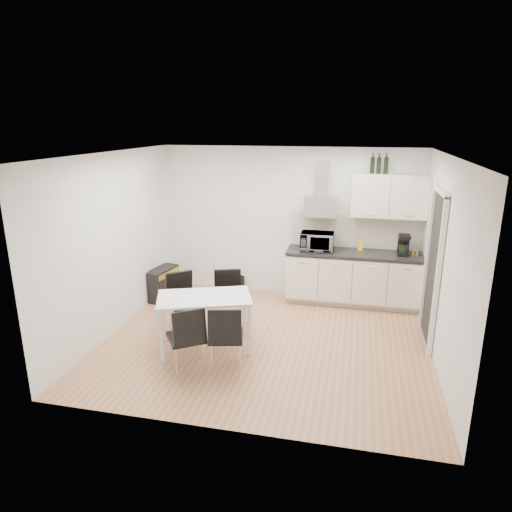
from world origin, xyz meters
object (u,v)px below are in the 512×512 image
at_px(chair_far_left, 184,304).
at_px(chair_far_right, 229,301).
at_px(chair_near_left, 186,338).
at_px(chair_near_right, 226,337).
at_px(dining_table, 204,303).
at_px(guitar_amp, 163,283).
at_px(kitchenette, 356,257).
at_px(floor_speaker, 239,283).

xyz_separation_m(chair_far_left, chair_far_right, (0.61, 0.24, 0.00)).
xyz_separation_m(chair_far_right, chair_near_left, (-0.17, -1.28, 0.00)).
bearing_deg(chair_near_left, chair_near_right, -18.27).
height_order(dining_table, guitar_amp, dining_table).
bearing_deg(chair_far_left, chair_near_right, 96.02).
distance_m(dining_table, chair_near_right, 0.69).
bearing_deg(dining_table, chair_far_left, 118.00).
bearing_deg(guitar_amp, dining_table, -38.94).
xyz_separation_m(kitchenette, floor_speaker, (-2.08, 0.17, -0.69)).
xyz_separation_m(chair_far_left, chair_near_right, (0.90, -0.90, 0.00)).
relative_size(chair_near_left, floor_speaker, 3.21).
bearing_deg(chair_near_left, kitchenette, 19.09).
height_order(chair_near_right, guitar_amp, chair_near_right).
height_order(chair_near_left, floor_speaker, chair_near_left).
relative_size(kitchenette, chair_near_left, 2.86).
height_order(kitchenette, chair_near_right, kitchenette).
bearing_deg(kitchenette, chair_far_right, -141.27).
relative_size(chair_near_right, guitar_amp, 1.26).
xyz_separation_m(chair_near_left, guitar_amp, (-1.30, 2.21, -0.16)).
relative_size(chair_far_left, floor_speaker, 3.21).
bearing_deg(floor_speaker, chair_far_right, -56.60).
bearing_deg(dining_table, chair_near_right, -68.47).
height_order(chair_near_left, guitar_amp, chair_near_left).
relative_size(kitchenette, guitar_amp, 3.60).
relative_size(chair_far_left, chair_near_left, 1.00).
height_order(chair_near_left, chair_near_right, same).
xyz_separation_m(chair_near_right, floor_speaker, (-0.57, 2.75, -0.30)).
bearing_deg(kitchenette, dining_table, -132.88).
distance_m(dining_table, chair_far_left, 0.66).
xyz_separation_m(kitchenette, guitar_amp, (-3.28, -0.52, -0.55)).
bearing_deg(floor_speaker, chair_far_left, -76.50).
bearing_deg(guitar_amp, chair_far_left, -42.52).
distance_m(chair_near_left, guitar_amp, 2.57).
xyz_separation_m(kitchenette, chair_near_right, (-1.51, -2.59, -0.39)).
relative_size(chair_near_left, chair_near_right, 1.00).
bearing_deg(chair_near_left, dining_table, 52.59).
bearing_deg(chair_far_left, kitchenette, 175.93).
distance_m(kitchenette, chair_near_left, 3.39).
bearing_deg(chair_near_right, chair_far_right, 90.56).
bearing_deg(kitchenette, chair_far_left, -145.03).
distance_m(chair_far_left, chair_far_right, 0.66).
xyz_separation_m(chair_far_right, floor_speaker, (-0.28, 1.61, -0.30)).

